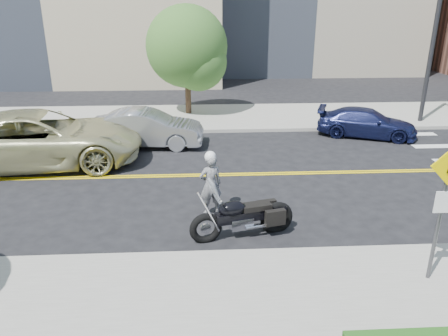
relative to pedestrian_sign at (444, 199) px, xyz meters
The scene contains 11 objects.
ground_plane 7.83m from the pedestrian_sign, 123.64° to the left, with size 120.00×120.00×0.00m, color black.
sidewalk_near 4.75m from the pedestrian_sign, 164.21° to the right, with size 60.00×5.00×0.15m, color #9E9B91.
sidewalk_far 14.56m from the pedestrian_sign, 106.91° to the left, with size 60.00×5.00×0.15m, color #9E9B91.
traffic_light 13.06m from the pedestrian_sign, 63.01° to the left, with size 0.28×4.50×7.00m.
pedestrian_sign is the anchor object (origin of this frame).
motorcyclist 5.74m from the pedestrian_sign, 141.70° to the left, with size 0.71×0.57×1.82m.
motorcycle 4.43m from the pedestrian_sign, 149.02° to the left, with size 2.61×0.79×1.59m, color black, non-canonical shape.
suv 12.89m from the pedestrian_sign, 143.47° to the left, with size 3.23×7.00×1.95m, color beige.
parked_car_silver 11.85m from the pedestrian_sign, 125.52° to the left, with size 1.57×4.50×1.48m, color #979A9E.
parked_car_blue 10.83m from the pedestrian_sign, 76.68° to the left, with size 1.69×4.15×1.20m, color #191F4C.
tree_far_a 15.49m from the pedestrian_sign, 110.01° to the left, with size 3.96×3.96×5.41m.
Camera 1 is at (-0.46, -13.71, 5.56)m, focal length 35.00 mm.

